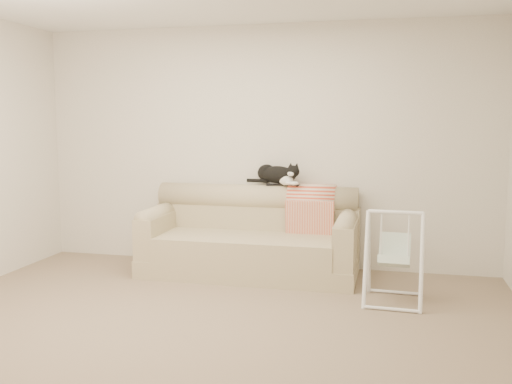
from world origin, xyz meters
TOP-DOWN VIEW (x-y plane):
  - ground_plane at (0.00, 0.00)m, footprint 5.00×5.00m
  - room_shell at (0.00, 0.00)m, footprint 5.04×4.04m
  - sofa at (-0.04, 1.62)m, footprint 2.20×0.93m
  - remote_a at (0.16, 1.87)m, footprint 0.19×0.10m
  - remote_b at (0.36, 1.85)m, footprint 0.17×0.13m
  - tuxedo_cat at (0.19, 1.88)m, footprint 0.62×0.41m
  - throw_blanket at (0.57, 1.84)m, footprint 0.50×0.38m
  - baby_swing at (1.41, 0.94)m, footprint 0.52×0.56m

SIDE VIEW (x-z plane):
  - ground_plane at x=0.00m, z-range 0.00..0.00m
  - sofa at x=-0.04m, z-range -0.10..0.80m
  - baby_swing at x=1.41m, z-range 0.00..0.82m
  - throw_blanket at x=0.57m, z-range 0.44..1.01m
  - remote_b at x=0.36m, z-range 0.90..0.92m
  - remote_a at x=0.16m, z-range 0.90..0.92m
  - tuxedo_cat at x=0.19m, z-range 0.89..1.14m
  - room_shell at x=0.00m, z-range 0.23..2.83m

